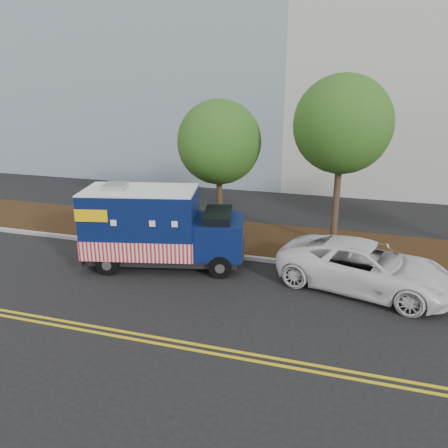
% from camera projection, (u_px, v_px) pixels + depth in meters
% --- Properties ---
extents(ground, '(120.00, 120.00, 0.00)m').
position_uv_depth(ground, '(172.00, 266.00, 16.05)').
color(ground, black).
rests_on(ground, ground).
extents(curb, '(120.00, 0.18, 0.15)m').
position_uv_depth(curb, '(186.00, 251.00, 17.30)').
color(curb, '#9E9E99').
rests_on(curb, ground).
extents(mulch_strip, '(120.00, 4.00, 0.15)m').
position_uv_depth(mulch_strip, '(203.00, 234.00, 19.21)').
color(mulch_strip, black).
rests_on(mulch_strip, ground).
extents(centerline_near, '(120.00, 0.10, 0.01)m').
position_uv_depth(centerline_near, '(108.00, 329.00, 12.00)').
color(centerline_near, gold).
rests_on(centerline_near, ground).
extents(centerline_far, '(120.00, 0.10, 0.01)m').
position_uv_depth(centerline_far, '(103.00, 334.00, 11.77)').
color(centerline_far, gold).
rests_on(centerline_far, ground).
extents(tree_b, '(3.50, 3.50, 5.81)m').
position_uv_depth(tree_b, '(219.00, 142.00, 18.04)').
color(tree_b, '#38281C').
rests_on(tree_b, ground).
extents(tree_c, '(3.68, 3.68, 6.78)m').
position_uv_depth(tree_c, '(342.00, 125.00, 16.18)').
color(tree_c, '#38281C').
rests_on(tree_c, ground).
extents(sign_post, '(0.06, 0.06, 2.40)m').
position_uv_depth(sign_post, '(106.00, 213.00, 18.35)').
color(sign_post, '#473828').
rests_on(sign_post, ground).
extents(food_truck, '(6.12, 3.34, 3.06)m').
position_uv_depth(food_truck, '(156.00, 229.00, 15.75)').
color(food_truck, black).
rests_on(food_truck, ground).
extents(white_car, '(6.02, 3.87, 1.54)m').
position_uv_depth(white_car, '(365.00, 267.00, 14.11)').
color(white_car, white).
rests_on(white_car, ground).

